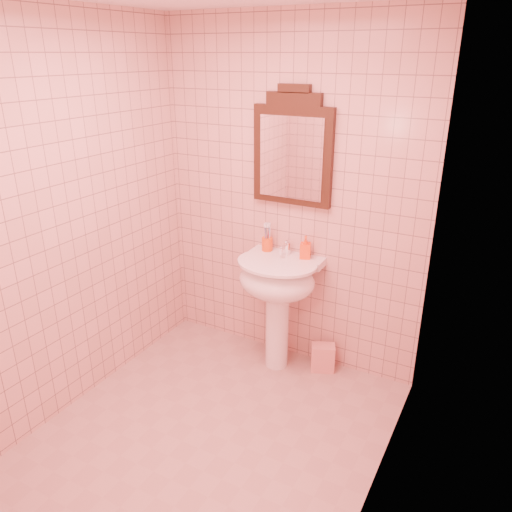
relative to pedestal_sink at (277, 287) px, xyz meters
The scene contains 8 objects.
floor 1.09m from the pedestal_sink, 91.42° to the right, with size 2.20×2.20×0.00m, color tan.
back_wall 0.63m from the pedestal_sink, 95.39° to the left, with size 2.00×0.02×2.50m, color #DDA59A.
pedestal_sink is the anchor object (origin of this frame).
faucet 0.29m from the pedestal_sink, 90.00° to the left, with size 0.04×0.16×0.11m.
mirror 0.97m from the pedestal_sink, 90.00° to the left, with size 0.58×0.06×0.80m.
toothbrush_cup 0.34m from the pedestal_sink, 137.07° to the left, with size 0.08×0.08×0.19m.
soap_dispenser 0.35m from the pedestal_sink, 45.44° to the left, with size 0.07×0.08×0.17m, color #F04A14.
towel 0.66m from the pedestal_sink, 18.41° to the left, with size 0.17×0.11×0.21m, color #F1AE8D.
Camera 1 is at (1.43, -2.05, 2.22)m, focal length 35.00 mm.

